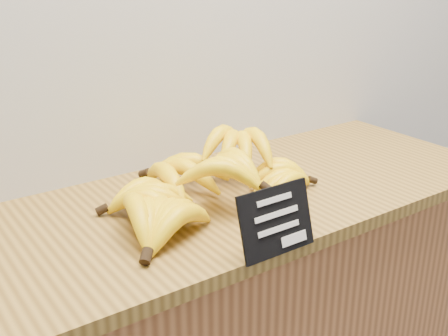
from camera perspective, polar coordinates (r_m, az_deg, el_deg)
counter_top at (r=1.26m, az=-1.30°, el=-3.78°), size 1.48×0.54×0.03m
chalkboard_sign at (r=1.02m, az=5.36°, el=-5.37°), size 0.16×0.04×0.12m
banana_pile at (r=1.22m, az=-2.66°, el=-1.35°), size 0.56×0.37×0.12m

